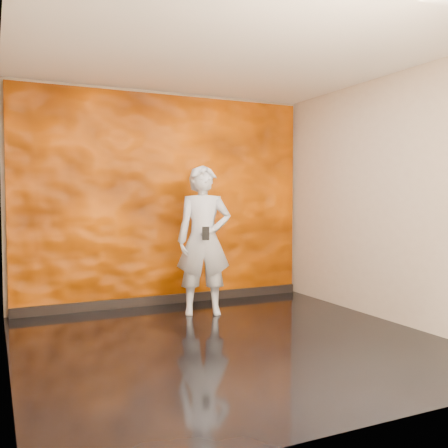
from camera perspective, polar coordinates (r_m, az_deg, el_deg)
room at (r=4.82m, az=0.80°, el=2.91°), size 4.02×4.02×2.81m
feature_wall at (r=6.64m, az=-6.60°, el=2.75°), size 3.90×0.06×2.75m
baseboard at (r=6.74m, az=-6.42°, el=-8.54°), size 3.90×0.04×0.12m
man at (r=6.03m, az=-2.32°, el=-1.85°), size 0.75×0.61×1.80m
phone at (r=5.75m, az=-2.10°, el=-1.08°), size 0.09×0.04×0.16m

